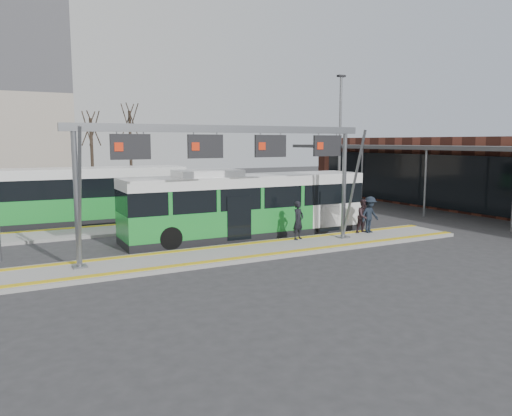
{
  "coord_description": "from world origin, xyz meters",
  "views": [
    {
      "loc": [
        -9.22,
        -18.33,
        4.7
      ],
      "look_at": [
        2.25,
        3.0,
        1.46
      ],
      "focal_mm": 35.0,
      "sensor_mm": 36.0,
      "label": 1
    }
  ],
  "objects_px": {
    "passenger_b": "(364,216)",
    "passenger_a": "(298,220)",
    "gantry": "(232,151)",
    "passenger_c": "(370,215)",
    "hero_bus": "(246,206)"
  },
  "relations": [
    {
      "from": "passenger_b",
      "to": "gantry",
      "type": "bearing_deg",
      "value": -178.0
    },
    {
      "from": "passenger_b",
      "to": "passenger_c",
      "type": "height_order",
      "value": "passenger_c"
    },
    {
      "from": "passenger_b",
      "to": "hero_bus",
      "type": "bearing_deg",
      "value": 152.12
    },
    {
      "from": "hero_bus",
      "to": "passenger_a",
      "type": "relative_size",
      "value": 6.86
    },
    {
      "from": "gantry",
      "to": "hero_bus",
      "type": "relative_size",
      "value": 1.06
    },
    {
      "from": "passenger_b",
      "to": "passenger_c",
      "type": "bearing_deg",
      "value": -23.75
    },
    {
      "from": "passenger_a",
      "to": "hero_bus",
      "type": "bearing_deg",
      "value": 98.42
    },
    {
      "from": "gantry",
      "to": "passenger_a",
      "type": "bearing_deg",
      "value": 10.39
    },
    {
      "from": "gantry",
      "to": "passenger_b",
      "type": "bearing_deg",
      "value": 4.32
    },
    {
      "from": "passenger_a",
      "to": "passenger_b",
      "type": "xyz_separation_m",
      "value": [
        3.83,
        -0.11,
        -0.05
      ]
    },
    {
      "from": "gantry",
      "to": "passenger_a",
      "type": "relative_size",
      "value": 7.25
    },
    {
      "from": "hero_bus",
      "to": "passenger_b",
      "type": "bearing_deg",
      "value": -24.52
    },
    {
      "from": "hero_bus",
      "to": "passenger_b",
      "type": "xyz_separation_m",
      "value": [
        5.32,
        -2.54,
        -0.55
      ]
    },
    {
      "from": "passenger_b",
      "to": "passenger_a",
      "type": "bearing_deg",
      "value": 175.99
    },
    {
      "from": "hero_bus",
      "to": "gantry",
      "type": "bearing_deg",
      "value": -124.6
    }
  ]
}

